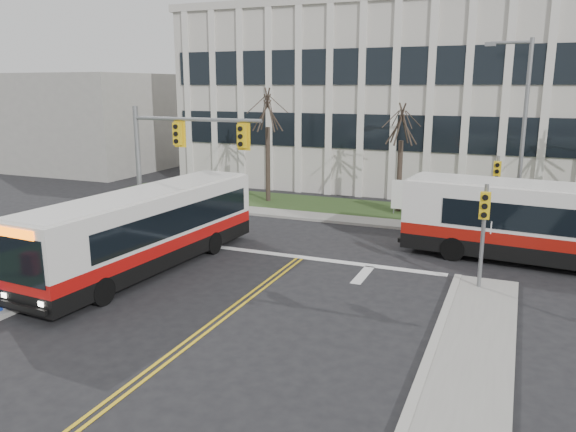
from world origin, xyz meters
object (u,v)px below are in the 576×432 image
(streetlight, at_px, (520,126))
(bus_cross, at_px, (558,227))
(directory_sign, at_px, (405,195))
(bus_main, at_px, (147,232))

(streetlight, distance_m, bus_cross, 6.54)
(directory_sign, bearing_deg, bus_cross, -41.56)
(streetlight, bearing_deg, bus_cross, -71.13)
(directory_sign, xyz_separation_m, bus_cross, (7.30, -6.47, 0.42))
(bus_cross, bearing_deg, directory_sign, -126.17)
(directory_sign, distance_m, bus_main, 15.04)
(streetlight, height_order, bus_main, streetlight)
(streetlight, distance_m, directory_sign, 6.96)
(bus_main, height_order, bus_cross, bus_cross)
(directory_sign, bearing_deg, bus_main, -119.93)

